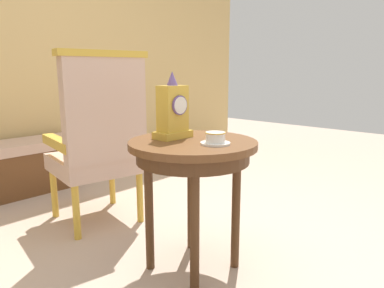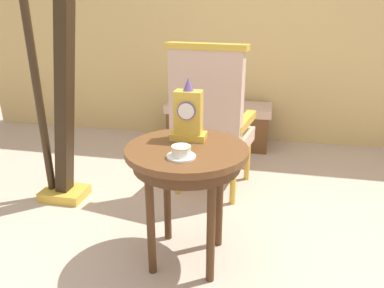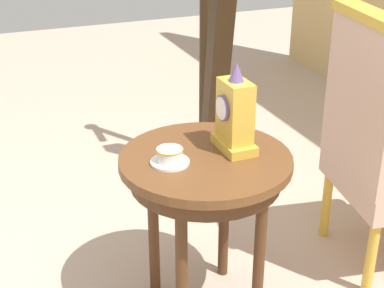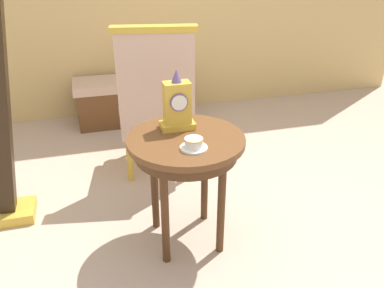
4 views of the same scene
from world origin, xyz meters
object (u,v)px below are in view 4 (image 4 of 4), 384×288
(side_table, at_px, (186,151))
(teacup_left, at_px, (194,144))
(armchair, at_px, (157,100))
(mantel_clock, at_px, (177,106))
(window_bench, at_px, (131,100))

(side_table, bearing_deg, teacup_left, -88.21)
(side_table, relative_size, teacup_left, 4.85)
(teacup_left, bearing_deg, armchair, 90.59)
(side_table, xyz_separation_m, armchair, (-0.01, 0.82, -0.00))
(side_table, relative_size, mantel_clock, 2.03)
(teacup_left, bearing_deg, mantel_clock, 94.74)
(mantel_clock, height_order, armchair, armchair)
(teacup_left, height_order, mantel_clock, mantel_clock)
(side_table, height_order, window_bench, side_table)
(teacup_left, bearing_deg, side_table, 91.79)
(teacup_left, relative_size, mantel_clock, 0.42)
(side_table, relative_size, armchair, 0.60)
(side_table, distance_m, armchair, 0.82)
(side_table, distance_m, teacup_left, 0.18)
(mantel_clock, relative_size, window_bench, 0.31)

